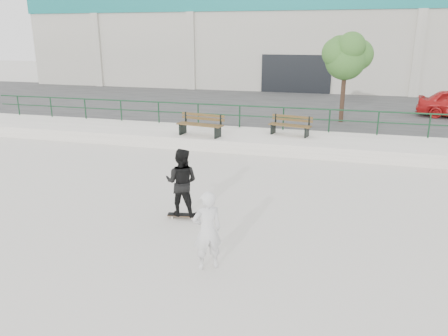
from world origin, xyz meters
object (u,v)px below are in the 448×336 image
(tree, at_px, (347,55))
(seated_skater, at_px, (207,231))
(bench_right, at_px, (290,125))
(skateboard, at_px, (183,215))
(standing_skater, at_px, (182,182))
(bench_left, at_px, (201,125))

(tree, height_order, seated_skater, tree)
(bench_right, distance_m, tree, 4.97)
(skateboard, height_order, standing_skater, standing_skater)
(bench_right, height_order, standing_skater, standing_skater)
(bench_left, bearing_deg, tree, 48.77)
(tree, xyz_separation_m, skateboard, (-3.77, -11.96, -3.59))
(tree, distance_m, seated_skater, 14.70)
(tree, distance_m, standing_skater, 12.82)
(bench_left, xyz_separation_m, skateboard, (1.91, -7.25, -0.88))
(bench_left, distance_m, skateboard, 7.55)
(bench_right, height_order, tree, tree)
(tree, bearing_deg, bench_left, -140.31)
(skateboard, distance_m, seated_skater, 2.78)
(standing_skater, bearing_deg, tree, -109.18)
(seated_skater, bearing_deg, bench_right, -125.24)
(bench_left, height_order, seated_skater, seated_skater)
(bench_right, relative_size, standing_skater, 1.05)
(skateboard, xyz_separation_m, seated_skater, (1.41, -2.27, 0.76))
(tree, bearing_deg, standing_skater, -107.49)
(bench_right, relative_size, tree, 0.44)
(bench_left, height_order, skateboard, bench_left)
(seated_skater, bearing_deg, standing_skater, -91.77)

